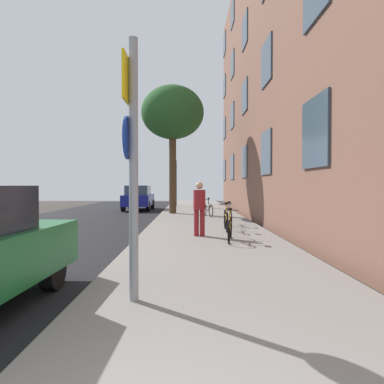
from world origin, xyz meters
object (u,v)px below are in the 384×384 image
Objects in this scene: bicycle_1 at (226,219)px; bicycle_3 at (208,209)px; sign_post at (132,152)px; traffic_light at (174,175)px; pedestrian_0 at (199,205)px; bicycle_2 at (229,216)px; tree_near at (173,114)px; bicycle_0 at (230,228)px; car_1 at (139,197)px.

bicycle_3 is at bearing 93.17° from bicycle_1.
sign_post reaches higher than traffic_light.
traffic_light is 15.20m from pedestrian_0.
bicycle_2 reaches higher than bicycle_3.
pedestrian_0 reaches higher than bicycle_1.
traffic_light is 2.07× the size of pedestrian_0.
sign_post is 20.90m from traffic_light.
traffic_light is 12.69m from bicycle_2.
tree_near is at bearing 134.54° from bicycle_3.
bicycle_2 is at bearing -81.63° from bicycle_3.
traffic_light is 2.03× the size of bicycle_1.
bicycle_3 is at bearing -45.46° from tree_near.
traffic_light is at bearing 97.68° from bicycle_0.
bicycle_0 is 2.16m from bicycle_1.
pedestrian_0 reaches higher than bicycle_2.
pedestrian_0 is at bearing -113.24° from bicycle_2.
tree_near is at bearing 101.86° from bicycle_0.
sign_post is 7.50m from bicycle_1.
bicycle_1 is (2.28, -13.84, -1.93)m from traffic_light.
bicycle_3 is (-0.58, 3.93, -0.00)m from bicycle_2.
sign_post is at bearing -104.77° from bicycle_2.
bicycle_0 is at bearing -71.83° from car_1.
bicycle_2 is (2.27, 8.62, -1.60)m from sign_post.
bicycle_1 is at bearing -80.64° from traffic_light.
sign_post reaches higher than bicycle_3.
car_1 is (-3.62, 12.57, -0.20)m from pedestrian_0.
traffic_light is at bearing 101.75° from bicycle_2.
bicycle_0 is 1.01× the size of pedestrian_0.
pedestrian_0 reaches higher than car_1.
car_1 is (-4.82, 9.77, 0.37)m from bicycle_2.
bicycle_3 is at bearing 91.35° from bicycle_0.
sign_post is at bearing -97.70° from bicycle_3.
traffic_light is at bearing 90.77° from sign_post.
sign_post is at bearing -89.54° from tree_near.
traffic_light is 2.02× the size of bicycle_3.
sign_post is 9.06m from bicycle_2.
bicycle_1 reaches higher than bicycle_0.
traffic_light reaches higher than pedestrian_0.
bicycle_2 is at bearing 83.91° from bicycle_0.
bicycle_0 is 14.20m from car_1.
sign_post is 5.49m from bicycle_0.
bicycle_2 is 1.00× the size of pedestrian_0.
tree_near reaches higher than bicycle_3.
sign_post is 0.49× the size of tree_near.
bicycle_3 is 7.23m from car_1.
car_1 is (-4.25, 5.84, 0.37)m from bicycle_3.
sign_post is 0.80× the size of car_1.
bicycle_2 is (0.40, 3.72, 0.00)m from bicycle_0.
tree_near reaches higher than car_1.
bicycle_2 is at bearing -63.72° from car_1.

